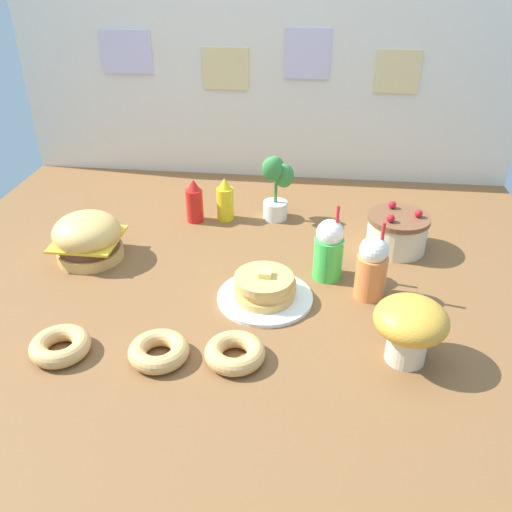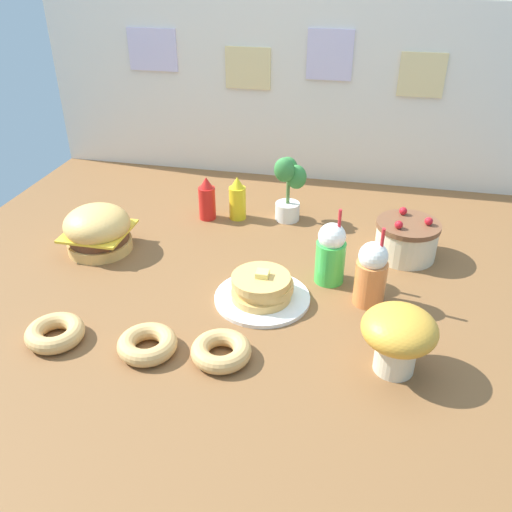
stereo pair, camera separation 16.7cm
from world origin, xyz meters
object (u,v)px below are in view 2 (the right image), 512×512
Objects in this scene: cream_soda_cup at (331,253)px; donut_vanilla at (221,350)px; ketchup_bottle at (207,200)px; donut_chocolate at (147,344)px; mushroom_stool at (399,335)px; donut_pink_glaze at (55,332)px; pancake_stack at (262,290)px; mustard_bottle at (237,199)px; burger at (98,230)px; orange_float_cup at (371,274)px; potted_plant at (289,186)px; layer_cake at (406,239)px.

cream_soda_cup reaches higher than donut_vanilla.
ketchup_bottle reaches higher than donut_chocolate.
mushroom_stool is at bearing -61.69° from cream_soda_cup.
pancake_stack is at bearing 31.02° from donut_pink_glaze.
mushroom_stool is (0.45, -0.26, 0.09)m from pancake_stack.
pancake_stack is 1.70× the size of mustard_bottle.
pancake_stack is 0.33m from donut_vanilla.
burger is 1.43× the size of donut_chocolate.
orange_float_cup is 0.98× the size of potted_plant.
donut_chocolate is (0.09, -0.91, -0.06)m from ketchup_bottle.
potted_plant reaches higher than ketchup_bottle.
orange_float_cup is at bearing 32.37° from donut_chocolate.
mustard_bottle is 0.24m from potted_plant.
cream_soda_cup is 0.18m from orange_float_cup.
layer_cake is 0.38m from orange_float_cup.
ketchup_bottle is at bearing 145.52° from orange_float_cup.
pancake_stack is 1.83× the size of donut_vanilla.
cream_soda_cup is at bearing 143.96° from orange_float_cup.
mustard_bottle is 0.66× the size of potted_plant.
orange_float_cup reaches higher than donut_vanilla.
cream_soda_cup is at bearing 39.15° from pancake_stack.
mushroom_stool is at bearing 6.41° from donut_chocolate.
layer_cake reaches higher than pancake_stack.
mustard_bottle is (-0.73, 0.18, 0.02)m from layer_cake.
potted_plant is (-0.23, 0.46, 0.04)m from cream_soda_cup.
donut_vanilla is at bearing -136.98° from orange_float_cup.
mustard_bottle is at bearing 165.86° from layer_cake.
mushroom_stool is (1.16, -0.46, 0.04)m from burger.
ketchup_bottle reaches higher than pancake_stack.
potted_plant reaches higher than burger.
mustard_bottle reaches higher than burger.
ketchup_bottle is at bearing 109.32° from donut_vanilla.
donut_vanilla is at bearing -126.37° from layer_cake.
ketchup_bottle is at bearing -166.68° from mustard_bottle.
potted_plant reaches higher than cream_soda_cup.
potted_plant is (-0.02, 0.64, 0.12)m from pancake_stack.
orange_float_cup is at bearing -36.04° from cream_soda_cup.
layer_cake is at bearing 53.63° from donut_vanilla.
mustard_bottle is 1.08× the size of donut_pink_glaze.
potted_plant is (0.04, 0.96, 0.13)m from donut_vanilla.
ketchup_bottle is at bearing 122.99° from pancake_stack.
potted_plant reaches higher than layer_cake.
cream_soda_cup reaches higher than donut_pink_glaze.
donut_pink_glaze is at bearing -146.65° from cream_soda_cup.
layer_cake is at bearing 86.60° from mushroom_stool.
mushroom_stool reaches higher than donut_chocolate.
potted_plant is (-0.38, 0.57, 0.04)m from orange_float_cup.
mushroom_stool is at bearing 5.18° from donut_pink_glaze.
pancake_stack is at bearing -88.49° from potted_plant.
orange_float_cup is at bearing -34.48° from ketchup_bottle.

